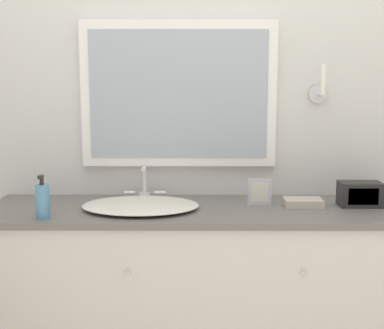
{
  "coord_description": "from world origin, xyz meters",
  "views": [
    {
      "loc": [
        -0.09,
        -2.07,
        1.45
      ],
      "look_at": [
        -0.1,
        0.31,
        1.06
      ],
      "focal_mm": 50.0,
      "sensor_mm": 36.0,
      "label": 1
    }
  ],
  "objects_px": {
    "appliance_box": "(360,194)",
    "soap_bottle": "(42,201)",
    "picture_frame": "(259,192)",
    "sink_basin": "(141,205)"
  },
  "relations": [
    {
      "from": "sink_basin",
      "to": "appliance_box",
      "type": "height_order",
      "value": "sink_basin"
    },
    {
      "from": "appliance_box",
      "to": "soap_bottle",
      "type": "bearing_deg",
      "value": -170.82
    },
    {
      "from": "soap_bottle",
      "to": "appliance_box",
      "type": "distance_m",
      "value": 1.42
    },
    {
      "from": "sink_basin",
      "to": "soap_bottle",
      "type": "distance_m",
      "value": 0.43
    },
    {
      "from": "sink_basin",
      "to": "picture_frame",
      "type": "xyz_separation_m",
      "value": [
        0.54,
        0.07,
        0.04
      ]
    },
    {
      "from": "sink_basin",
      "to": "picture_frame",
      "type": "bearing_deg",
      "value": 7.22
    },
    {
      "from": "appliance_box",
      "to": "picture_frame",
      "type": "height_order",
      "value": "picture_frame"
    },
    {
      "from": "soap_bottle",
      "to": "picture_frame",
      "type": "xyz_separation_m",
      "value": [
        0.94,
        0.24,
        -0.01
      ]
    },
    {
      "from": "soap_bottle",
      "to": "picture_frame",
      "type": "relative_size",
      "value": 1.49
    },
    {
      "from": "sink_basin",
      "to": "appliance_box",
      "type": "xyz_separation_m",
      "value": [
        1.01,
        0.06,
        0.04
      ]
    }
  ]
}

